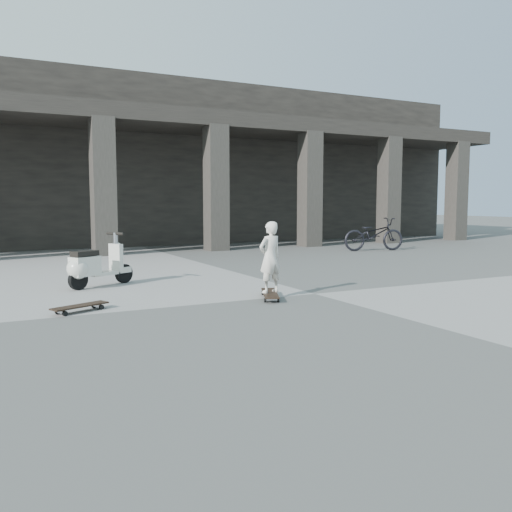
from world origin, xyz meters
name	(u,v)px	position (x,y,z in m)	size (l,w,h in m)	color
ground	(315,294)	(0.00, 0.00, 0.00)	(90.00, 90.00, 0.00)	#52524F
colonnade	(121,164)	(0.00, 13.77, 3.03)	(28.00, 8.82, 6.00)	black
longboard	(270,294)	(-0.89, -0.04, 0.08)	(0.60, 0.98, 0.10)	black
skateboard_spare	(80,307)	(-3.83, 0.23, 0.08)	(0.86, 0.53, 0.10)	black
child	(270,257)	(-0.89, -0.04, 0.68)	(0.42, 0.28, 1.16)	silver
scooter	(91,267)	(-3.28, 2.39, 0.39)	(1.31, 0.81, 0.99)	black
bicycle	(374,234)	(6.22, 6.05, 0.53)	(0.70, 2.02, 1.06)	black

